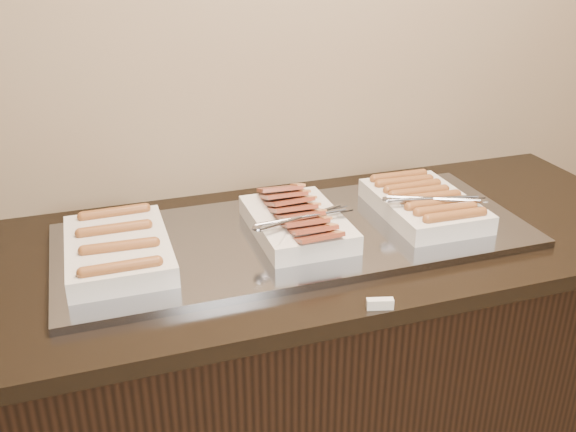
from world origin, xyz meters
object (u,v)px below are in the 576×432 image
object	(u,v)px
dish_left	(118,248)
dish_right	(424,203)
counter	(287,380)
warming_tray	(296,236)
dish_center	(297,221)

from	to	relation	value
dish_left	dish_right	xyz separation A→B (m)	(0.81, -0.00, 0.01)
counter	warming_tray	bearing A→B (deg)	0.00
warming_tray	dish_right	distance (m)	0.37
counter	dish_center	world-z (taller)	dish_center
warming_tray	dish_center	size ratio (longest dim) A/B	3.38
counter	dish_left	xyz separation A→B (m)	(-0.42, 0.00, 0.50)
warming_tray	dish_center	world-z (taller)	dish_center
dish_center	dish_right	world-z (taller)	dish_center
dish_center	dish_right	size ratio (longest dim) A/B	1.01
dish_right	counter	bearing A→B (deg)	-179.80
counter	dish_right	size ratio (longest dim) A/B	5.87
dish_left	dish_center	xyz separation A→B (m)	(0.44, -0.00, 0.01)
dish_left	counter	bearing A→B (deg)	0.47
counter	dish_right	world-z (taller)	dish_right
warming_tray	dish_center	distance (m)	0.04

